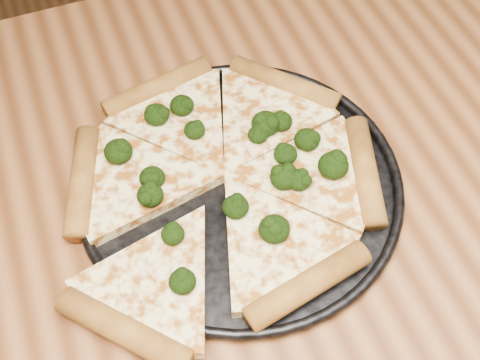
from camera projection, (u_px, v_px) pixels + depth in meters
name	position (u px, v px, depth m)	size (l,w,h in m)	color
dining_table	(228.00, 300.00, 0.72)	(1.20, 0.90, 0.75)	brown
pizza_pan	(240.00, 184.00, 0.69)	(0.36, 0.36, 0.02)	black
pizza	(221.00, 181.00, 0.68)	(0.38, 0.37, 0.03)	#FFEB9C
broccoli_florets	(233.00, 165.00, 0.68)	(0.24, 0.24, 0.03)	black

